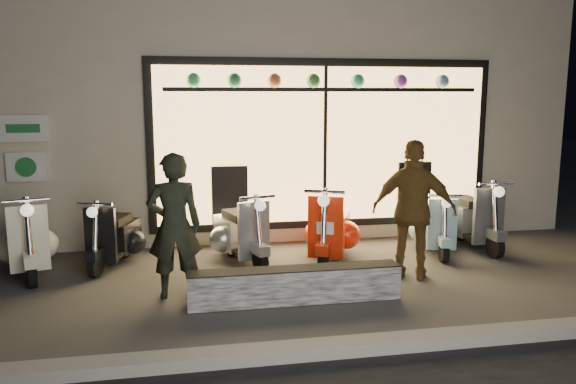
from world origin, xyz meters
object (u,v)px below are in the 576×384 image
scooter_red (331,229)px  man (174,226)px  graffiti_barrier (295,285)px  scooter_silver (239,233)px  woman (414,210)px

scooter_red → man: size_ratio=0.87×
graffiti_barrier → scooter_silver: (-0.45, 1.79, 0.19)m
graffiti_barrier → man: bearing=161.9°
scooter_silver → woman: (2.09, -1.23, 0.49)m
scooter_red → woman: woman is taller
man → woman: woman is taller
graffiti_barrier → man: 1.53m
graffiti_barrier → woman: bearing=19.1°
scooter_silver → man: 1.67m
graffiti_barrier → scooter_red: (0.85, 1.64, 0.22)m
scooter_silver → man: man is taller
scooter_red → woman: (0.78, -1.08, 0.46)m
scooter_red → graffiti_barrier: bearing=-95.1°
scooter_silver → woman: woman is taller
man → woman: bearing=178.6°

